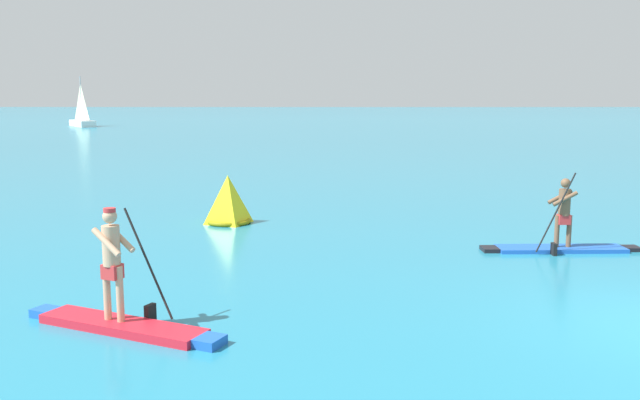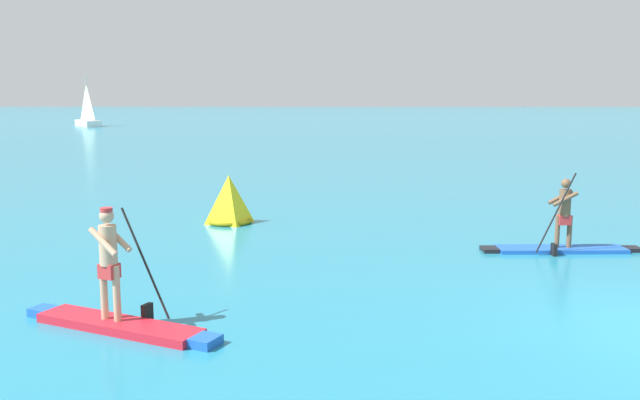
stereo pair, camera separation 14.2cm
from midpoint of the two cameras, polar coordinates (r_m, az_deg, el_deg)
The scene contains 4 objects.
paddleboarder_near_left at distance 10.57m, azimuth -16.35°, elevation -8.58°, with size 3.29×1.77×1.84m.
paddleboarder_mid_center at distance 16.09m, azimuth 19.94°, elevation -2.92°, with size 3.58×0.92×1.88m.
race_marker_buoy at distance 18.61m, azimuth -7.47°, elevation -0.15°, with size 1.33×1.33×1.33m.
sailboat_left_horizon at distance 84.15m, azimuth -18.97°, elevation 6.37°, with size 4.75×6.15×5.75m.
Camera 2 is at (-5.24, -9.57, 3.44)m, focal length 37.90 mm.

